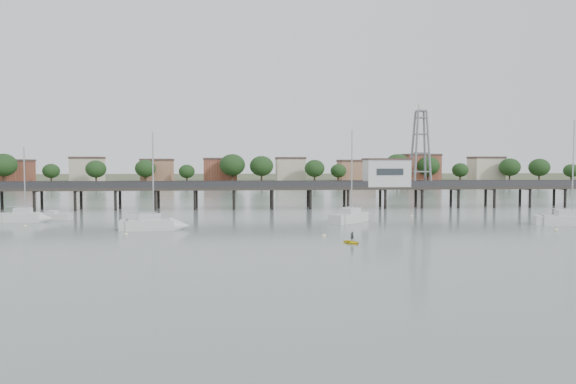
# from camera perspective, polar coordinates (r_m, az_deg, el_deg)

# --- Properties ---
(ground_plane) EXTENTS (500.00, 500.00, 0.00)m
(ground_plane) POSITION_cam_1_polar(r_m,az_deg,el_deg) (43.95, -1.75, -8.12)
(ground_plane) COLOR slate
(ground_plane) RESTS_ON ground
(pier) EXTENTS (150.00, 5.00, 5.50)m
(pier) POSITION_cam_1_polar(r_m,az_deg,el_deg) (103.20, -3.59, 0.39)
(pier) COLOR #2D2823
(pier) RESTS_ON ground
(pier_building) EXTENTS (8.40, 5.40, 5.30)m
(pier_building) POSITION_cam_1_polar(r_m,az_deg,el_deg) (106.65, 9.97, 1.98)
(pier_building) COLOR silver
(pier_building) RESTS_ON ground
(lattice_tower) EXTENTS (3.20, 3.20, 15.50)m
(lattice_tower) POSITION_cam_1_polar(r_m,az_deg,el_deg) (108.52, 13.32, 4.31)
(lattice_tower) COLOR slate
(lattice_tower) RESTS_ON ground
(sailboat_b) EXTENTS (6.74, 2.13, 11.20)m
(sailboat_b) POSITION_cam_1_polar(r_m,az_deg,el_deg) (88.42, -24.77, -2.35)
(sailboat_b) COLOR silver
(sailboat_b) RESTS_ON ground
(sailboat_c) EXTENTS (7.52, 7.86, 13.90)m
(sailboat_c) POSITION_cam_1_polar(r_m,az_deg,el_deg) (81.56, 6.81, -2.53)
(sailboat_c) COLOR silver
(sailboat_c) RESTS_ON ground
(sailboat_f) EXTENTS (7.98, 2.85, 12.98)m
(sailboat_f) POSITION_cam_1_polar(r_m,az_deg,el_deg) (72.62, -12.86, -3.27)
(sailboat_f) COLOR silver
(sailboat_f) RESTS_ON ground
(white_tender) EXTENTS (4.19, 2.44, 1.53)m
(white_tender) POSITION_cam_1_polar(r_m,az_deg,el_deg) (90.30, -22.40, -2.31)
(white_tender) COLOR silver
(white_tender) RESTS_ON ground
(yellow_dinghy) EXTENTS (1.69, 1.12, 2.30)m
(yellow_dinghy) POSITION_cam_1_polar(r_m,az_deg,el_deg) (59.51, 6.52, -5.21)
(yellow_dinghy) COLOR yellow
(yellow_dinghy) RESTS_ON ground
(dinghy_occupant) EXTENTS (0.43, 1.03, 0.24)m
(dinghy_occupant) POSITION_cam_1_polar(r_m,az_deg,el_deg) (59.51, 6.52, -5.21)
(dinghy_occupant) COLOR black
(dinghy_occupant) RESTS_ON ground
(mooring_buoys) EXTENTS (76.91, 23.02, 0.39)m
(mooring_buoys) POSITION_cam_1_polar(r_m,az_deg,el_deg) (74.08, 3.04, -3.51)
(mooring_buoys) COLOR beige
(mooring_buoys) RESTS_ON ground
(far_shore) EXTENTS (500.00, 170.00, 10.40)m
(far_shore) POSITION_cam_1_polar(r_m,az_deg,el_deg) (282.75, -4.36, 1.47)
(far_shore) COLOR #475133
(far_shore) RESTS_ON ground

